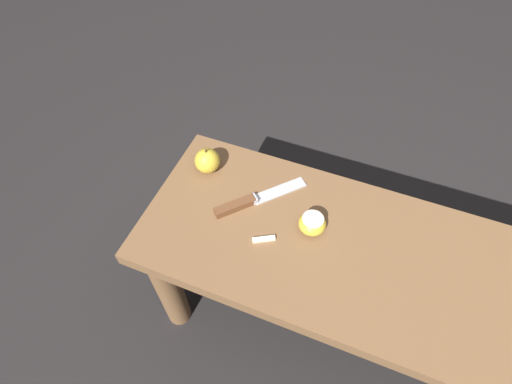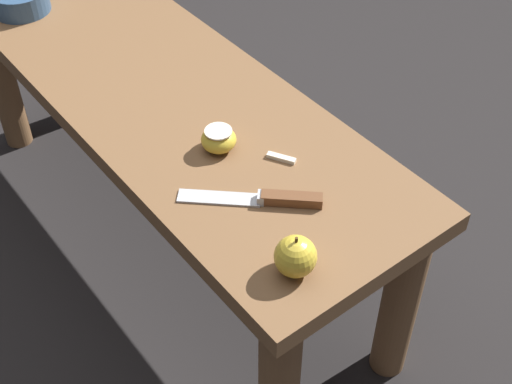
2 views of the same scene
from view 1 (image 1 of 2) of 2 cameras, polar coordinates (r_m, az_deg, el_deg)
ground_plane at (r=1.42m, az=15.81°, el=-19.35°), size 8.00×8.00×0.00m
wooden_bench at (r=1.07m, az=20.39°, el=-12.84°), size 1.33×0.43×0.47m
knife at (r=1.02m, az=-1.20°, el=-1.39°), size 0.19×0.20×0.02m
apple_whole at (r=1.08m, az=-6.98°, el=4.47°), size 0.07×0.07×0.08m
apple_cut at (r=0.97m, az=8.03°, el=-4.47°), size 0.07×0.07×0.04m
apple_slice_near_knife at (r=0.96m, az=1.12°, el=-6.74°), size 0.05×0.04×0.01m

